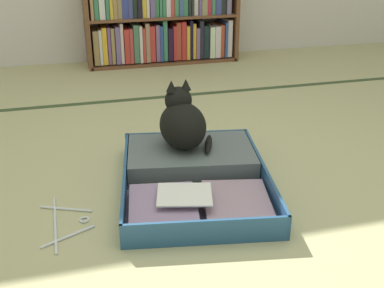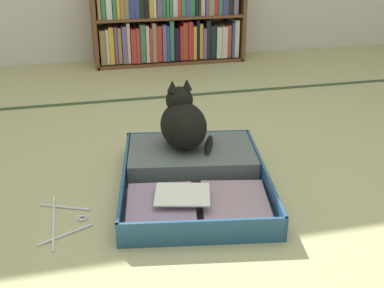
{
  "view_description": "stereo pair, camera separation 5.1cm",
  "coord_description": "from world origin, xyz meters",
  "px_view_note": "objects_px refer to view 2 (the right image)",
  "views": [
    {
      "loc": [
        -0.54,
        -1.64,
        1.03
      ],
      "look_at": [
        -0.05,
        0.21,
        0.17
      ],
      "focal_mm": 45.72,
      "sensor_mm": 36.0,
      "label": 1
    },
    {
      "loc": [
        -0.49,
        -1.65,
        1.03
      ],
      "look_at": [
        -0.05,
        0.21,
        0.17
      ],
      "focal_mm": 45.72,
      "sensor_mm": 36.0,
      "label": 2
    }
  ],
  "objects_px": {
    "open_suitcase": "(192,173)",
    "clothes_hanger": "(63,220)",
    "bookshelf": "(168,18)",
    "black_cat": "(183,122)"
  },
  "relations": [
    {
      "from": "open_suitcase",
      "to": "clothes_hanger",
      "type": "distance_m",
      "value": 0.58
    },
    {
      "from": "bookshelf",
      "to": "black_cat",
      "type": "relative_size",
      "value": 3.96
    },
    {
      "from": "bookshelf",
      "to": "open_suitcase",
      "type": "relative_size",
      "value": 1.35
    },
    {
      "from": "bookshelf",
      "to": "clothes_hanger",
      "type": "xyz_separation_m",
      "value": [
        -0.84,
        -2.24,
        -0.35
      ]
    },
    {
      "from": "open_suitcase",
      "to": "black_cat",
      "type": "relative_size",
      "value": 2.93
    },
    {
      "from": "open_suitcase",
      "to": "black_cat",
      "type": "bearing_deg",
      "value": 91.51
    },
    {
      "from": "bookshelf",
      "to": "clothes_hanger",
      "type": "relative_size",
      "value": 3.13
    },
    {
      "from": "black_cat",
      "to": "clothes_hanger",
      "type": "xyz_separation_m",
      "value": [
        -0.55,
        -0.36,
        -0.21
      ]
    },
    {
      "from": "clothes_hanger",
      "to": "open_suitcase",
      "type": "bearing_deg",
      "value": 19.31
    },
    {
      "from": "open_suitcase",
      "to": "clothes_hanger",
      "type": "relative_size",
      "value": 2.31
    }
  ]
}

